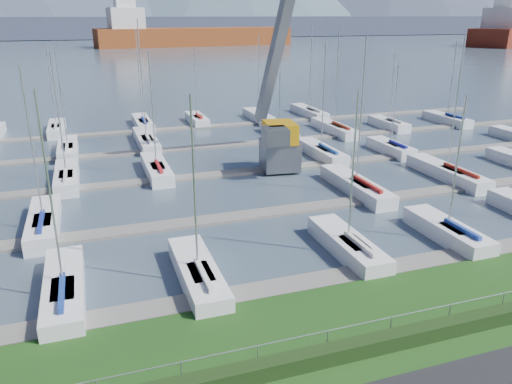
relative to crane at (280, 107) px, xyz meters
name	(u,v)px	position (x,y,z in m)	size (l,w,h in m)	color
water	(99,43)	(-7.35, 233.19, -5.73)	(800.00, 540.00, 0.20)	#435262
hedge	(353,349)	(-7.35, -27.21, -4.98)	(80.00, 0.70, 0.70)	#1C3212
fence	(350,326)	(-7.35, -26.81, -4.13)	(0.04, 0.04, 80.00)	#95989D
foothill	(93,27)	(-7.35, 303.19, 0.67)	(900.00, 80.00, 12.00)	#3F475C
docks	(205,176)	(-7.35, -0.81, -5.55)	(90.00, 41.60, 0.25)	gray
crane	(280,107)	(0.00, 0.00, 0.00)	(4.95, 13.34, 22.35)	slate
cargo_ship_mid	(187,37)	(29.67, 191.76, -1.68)	(89.79, 26.05, 21.50)	brown
sailboat_fleet	(176,106)	(-8.85, 3.50, 0.01)	(75.15, 49.10, 13.45)	#A61F16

